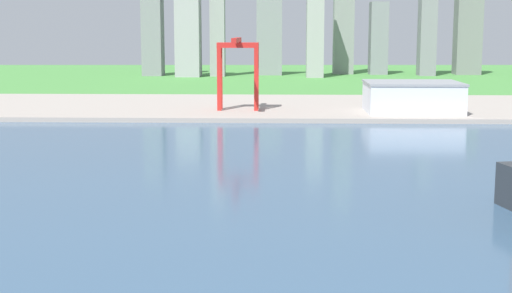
{
  "coord_description": "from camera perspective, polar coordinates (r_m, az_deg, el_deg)",
  "views": [
    {
      "loc": [
        -13.92,
        48.28,
        46.23
      ],
      "look_at": [
        -19.28,
        194.86,
        23.39
      ],
      "focal_mm": 52.64,
      "sensor_mm": 36.0,
      "label": 1
    }
  ],
  "objects": [
    {
      "name": "warehouse_main",
      "position": [
        411.84,
        11.79,
        3.71
      ],
      "size": [
        50.15,
        41.9,
        16.32
      ],
      "color": "silver",
      "rests_on": "industrial_pier"
    },
    {
      "name": "industrial_pier",
      "position": [
        444.22,
        3.89,
        3.02
      ],
      "size": [
        840.0,
        140.0,
        2.5
      ],
      "primitive_type": "cube",
      "color": "#A3988E",
      "rests_on": "ground"
    },
    {
      "name": "port_crane_red",
      "position": [
        410.71,
        -1.4,
        6.72
      ],
      "size": [
        22.58,
        46.73,
        39.62
      ],
      "color": "red",
      "rests_on": "industrial_pier"
    },
    {
      "name": "distant_skyline",
      "position": [
        775.24,
        3.94,
        9.37
      ],
      "size": [
        347.89,
        78.91,
        148.71
      ],
      "color": "gray",
      "rests_on": "ground"
    },
    {
      "name": "water_bay",
      "position": [
        197.69,
        6.1,
        -4.7
      ],
      "size": [
        840.0,
        360.0,
        0.15
      ],
      "primitive_type": "cube",
      "color": "#385675",
      "rests_on": "ground"
    },
    {
      "name": "ground_plane",
      "position": [
        256.31,
        5.18,
        -1.58
      ],
      "size": [
        2400.0,
        2400.0,
        0.0
      ],
      "primitive_type": "plane",
      "color": "#488C3F"
    }
  ]
}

